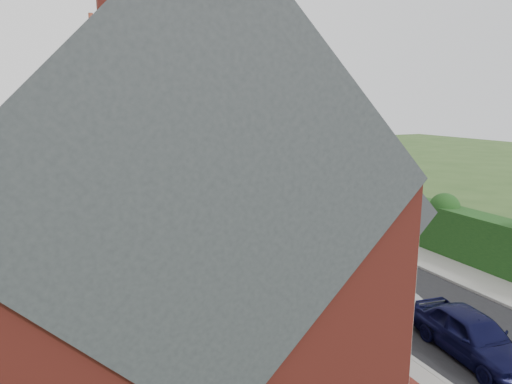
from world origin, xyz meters
TOP-DOWN VIEW (x-y plane):
  - ground at (0.00, 0.00)m, footprint 140.00×140.00m
  - road at (-0.50, 11.00)m, footprint 6.00×58.00m
  - pavement_hedge_side at (3.60, 11.00)m, footprint 2.20×58.00m
  - pavement_house_side at (-4.35, 11.00)m, footprint 1.70×58.00m
  - kerb_hedge_side at (2.55, 11.00)m, footprint 0.18×58.00m
  - kerb_house_side at (-3.55, 11.00)m, footprint 0.18×58.00m
  - hedge at (5.40, 11.00)m, footprint 2.10×58.00m
  - terrace_row at (-10.87, 9.98)m, footprint 9.05×40.50m
  - garden_wall_row at (-5.35, 10.00)m, footprint 0.35×40.35m
  - lamppost at (3.40, 4.00)m, footprint 0.32×0.32m
  - tree_far_left at (-2.65, 40.08)m, footprint 7.14×6.80m
  - tree_far_right at (3.39, 42.08)m, footprint 7.98×7.60m
  - tree_far_back at (-8.59, 43.08)m, footprint 8.40×8.00m
  - car_navy at (-1.66, -7.10)m, footprint 2.24×4.45m
  - car_silver_a at (-2.01, -2.85)m, footprint 1.76×4.02m
  - car_silver_b at (-1.73, 2.96)m, footprint 2.46×4.94m
  - car_white at (-1.92, 10.59)m, footprint 2.84×5.05m
  - car_green at (-1.71, 15.06)m, footprint 2.10×3.98m
  - car_red at (-1.60, 19.23)m, footprint 2.09×4.22m
  - car_beige at (-2.09, 27.40)m, footprint 3.97×6.14m
  - car_grey at (-2.87, 33.00)m, footprint 2.32×4.63m
  - car_black at (-1.94, 37.66)m, footprint 1.95×4.36m
  - horse at (0.89, 11.21)m, footprint 0.83×1.75m
  - horse_cart at (0.89, 13.07)m, footprint 1.24×2.73m

SIDE VIEW (x-z plane):
  - ground at x=0.00m, z-range 0.00..0.00m
  - road at x=-0.50m, z-range 0.00..0.02m
  - pavement_hedge_side at x=3.60m, z-range 0.00..0.12m
  - pavement_house_side at x=-4.35m, z-range 0.00..0.12m
  - kerb_hedge_side at x=2.55m, z-range 0.00..0.13m
  - kerb_house_side at x=-3.55m, z-range 0.00..0.13m
  - garden_wall_row at x=-5.35m, z-range -0.09..1.01m
  - car_silver_a at x=-2.01m, z-range 0.00..1.29m
  - car_green at x=-1.71m, z-range 0.00..1.29m
  - car_grey at x=-2.87m, z-range 0.00..1.29m
  - car_red at x=-1.60m, z-range 0.00..1.33m
  - car_silver_b at x=-1.73m, z-range 0.00..1.34m
  - car_white at x=-1.92m, z-range 0.00..1.38m
  - car_black at x=-1.94m, z-range 0.00..1.45m
  - car_navy at x=-1.66m, z-range 0.00..1.46m
  - horse at x=0.89m, z-range 0.00..1.46m
  - car_beige at x=-2.09m, z-range 0.00..1.57m
  - horse_cart at x=0.89m, z-range 0.14..2.11m
  - hedge at x=5.40m, z-range 0.18..3.03m
  - lamppost at x=3.40m, z-range 0.72..5.88m
  - terrace_row at x=-10.87m, z-range -1.28..10.22m
  - tree_far_left at x=-2.65m, z-range 1.07..10.36m
  - tree_far_right at x=3.39m, z-range 1.16..11.47m
  - tree_far_back at x=-8.59m, z-range 1.21..12.03m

